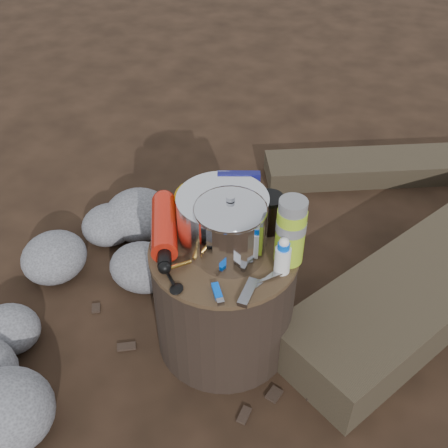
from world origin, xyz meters
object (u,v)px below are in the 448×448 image
(camping_pot, at_px, (230,228))
(fuel_bottle, at_px, (164,226))
(thermos, at_px, (291,232))
(travel_mug, at_px, (269,213))
(stump, at_px, (224,297))

(camping_pot, distance_m, fuel_bottle, 0.21)
(thermos, bearing_deg, travel_mug, 127.99)
(camping_pot, distance_m, travel_mug, 0.16)
(travel_mug, bearing_deg, camping_pot, -117.53)
(camping_pot, relative_size, fuel_bottle, 0.63)
(fuel_bottle, bearing_deg, stump, -23.81)
(thermos, bearing_deg, stump, -174.35)
(camping_pot, bearing_deg, fuel_bottle, 175.36)
(travel_mug, bearing_deg, stump, -126.93)
(travel_mug, bearing_deg, thermos, -52.01)
(fuel_bottle, bearing_deg, camping_pot, -27.62)
(stump, bearing_deg, camping_pot, -32.22)
(camping_pot, relative_size, travel_mug, 1.66)
(stump, height_order, camping_pot, camping_pot)
(fuel_bottle, xyz_separation_m, thermos, (0.36, 0.01, 0.06))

